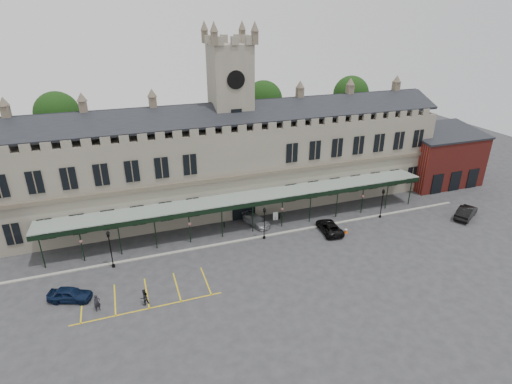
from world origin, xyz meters
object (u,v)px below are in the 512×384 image
object	(u,v)px
lamp_post_mid	(264,220)
car_left_a	(70,294)
car_van	(329,227)
sign_board	(275,216)
car_right_b	(466,212)
traffic_cone	(346,230)
person_a	(97,303)
lamp_post_left	(110,246)
car_taxi	(256,220)
person_b	(144,297)
clock_tower	(231,115)
lamp_post_right	(382,201)
station_building	(232,162)

from	to	relation	value
lamp_post_mid	car_left_a	size ratio (longest dim) A/B	1.04
car_van	sign_board	bearing A→B (deg)	-40.14
car_left_a	car_right_b	world-z (taller)	car_right_b
traffic_cone	person_a	world-z (taller)	person_a
lamp_post_left	person_a	size ratio (longest dim) A/B	2.65
car_taxi	person_b	bearing A→B (deg)	-163.82
lamp_post_left	traffic_cone	distance (m)	28.12
person_a	clock_tower	bearing A→B (deg)	24.04
clock_tower	person_b	world-z (taller)	clock_tower
car_left_a	clock_tower	bearing A→B (deg)	-32.77
lamp_post_right	car_taxi	distance (m)	17.16
lamp_post_mid	car_left_a	distance (m)	22.33
lamp_post_mid	sign_board	distance (m)	5.48
station_building	traffic_cone	world-z (taller)	station_building
station_building	lamp_post_right	xyz separation A→B (m)	(17.66, -10.82, -3.96)
clock_tower	lamp_post_mid	bearing A→B (deg)	-86.13
station_building	car_van	world-z (taller)	station_building
car_taxi	traffic_cone	bearing A→B (deg)	-50.96
sign_board	car_van	bearing A→B (deg)	-42.76
person_b	lamp_post_right	bearing A→B (deg)	167.18
person_b	sign_board	bearing A→B (deg)	-173.48
person_b	lamp_post_left	bearing A→B (deg)	-96.86
car_right_b	car_van	bearing A→B (deg)	52.54
lamp_post_mid	car_right_b	bearing A→B (deg)	-8.06
person_b	lamp_post_mid	bearing A→B (deg)	-179.20
lamp_post_right	car_taxi	bearing A→B (deg)	167.63
clock_tower	car_right_b	distance (m)	34.45
lamp_post_right	traffic_cone	bearing A→B (deg)	-161.74
clock_tower	car_van	world-z (taller)	clock_tower
lamp_post_mid	lamp_post_right	world-z (taller)	lamp_post_mid
car_taxi	car_left_a	bearing A→B (deg)	-179.63
car_taxi	station_building	bearing A→B (deg)	77.40
station_building	sign_board	size ratio (longest dim) A/B	51.16
station_building	car_taxi	bearing A→B (deg)	-82.06
lamp_post_mid	car_van	xyz separation A→B (m)	(8.39, -1.19, -1.86)
lamp_post_left	lamp_post_right	xyz separation A→B (m)	(34.64, 0.24, -0.17)
traffic_cone	sign_board	xyz separation A→B (m)	(-7.10, 6.24, 0.20)
car_left_a	car_van	size ratio (longest dim) A/B	0.85
lamp_post_left	car_van	xyz separation A→B (m)	(26.11, -0.96, -2.02)
lamp_post_left	car_left_a	xyz separation A→B (m)	(-4.02, -4.51, -1.99)
lamp_post_mid	sign_board	size ratio (longest dim) A/B	3.64
lamp_post_left	car_taxi	xyz separation A→B (m)	(17.98, 3.90, -2.05)
lamp_post_left	lamp_post_mid	size ratio (longest dim) A/B	1.06
lamp_post_mid	person_a	xyz separation A→B (m)	(-19.22, -7.17, -1.67)
traffic_cone	person_a	size ratio (longest dim) A/B	0.44
station_building	person_b	distance (m)	24.12
clock_tower	lamp_post_left	world-z (taller)	clock_tower
car_taxi	lamp_post_mid	bearing A→B (deg)	-114.63
car_van	person_b	xyz separation A→B (m)	(-23.43, -6.56, 0.17)
car_right_b	person_a	size ratio (longest dim) A/B	2.94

